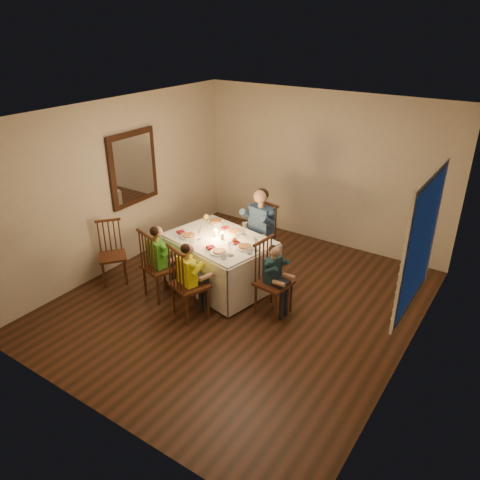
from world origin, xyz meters
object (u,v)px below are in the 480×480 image
Objects in this scene: child_green at (162,295)px; child_yellow at (192,314)px; chair_near_right at (192,314)px; chair_end at (273,312)px; dining_table at (219,252)px; child_teal at (273,312)px; chair_adult at (259,266)px; serving_bowl at (216,222)px; chair_extra at (116,281)px; chair_near_left at (162,295)px; adult at (259,266)px.

child_yellow is (0.66, -0.14, 0.00)m from child_green.
chair_near_right and chair_end have the same top height.
dining_table is 1.18m from chair_end.
chair_end is at bearing 6.60° from child_teal.
chair_adult is 1.05m from serving_bowl.
chair_adult is at bearing -5.98° from chair_extra.
serving_bowl is at bearing 74.25° from chair_end.
child_teal is (1.03, -0.19, -0.55)m from dining_table.
adult is at bearing -100.08° from chair_near_left.
chair_extra is at bearing -138.19° from dining_table.
chair_extra is at bearing 17.51° from chair_near_right.
adult reaches higher than child_yellow.
child_yellow is at bearing -83.76° from adult.
chair_adult is 1.00× the size of chair_near_left.
dining_table is 1.52× the size of child_green.
child_teal is (0.00, -0.00, 0.00)m from chair_end.
child_green is 0.67m from child_yellow.
chair_near_left is 0.98× the size of child_yellow.
chair_near_right is 0.80× the size of adult.
child_green reaches higher than chair_adult.
chair_near_left is 0.80× the size of adult.
chair_near_left is 1.67m from adult.
chair_end is at bearing -22.35° from serving_bowl.
chair_adult is 0.98× the size of child_yellow.
child_green reaches higher than chair_near_right.
chair_near_right is (-0.06, -1.65, 0.00)m from chair_adult.
child_green reaches higher than chair_near_left.
chair_end is 4.71× the size of serving_bowl.
adult reaches higher than chair_extra.
dining_table is 1.02m from child_yellow.
dining_table is 1.74× the size of chair_extra.
adult is (0.19, 0.80, -0.55)m from dining_table.
child_teal is 1.68m from serving_bowl.
chair_near_left is (-0.52, -0.71, -0.55)m from dining_table.
serving_bowl is (-0.47, 1.22, 0.80)m from chair_near_right.
child_green is at bearing -44.95° from chair_extra.
chair_end is 2.49m from chair_extra.
chair_extra is at bearing 111.07° from child_teal.
child_yellow is (1.52, -0.04, 0.00)m from chair_extra.
dining_table reaches higher than child_yellow.
adult is (-0.83, 0.99, 0.00)m from chair_end.
chair_near_right is at bearing -161.01° from child_yellow.
child_yellow is (0.14, -0.85, -0.55)m from dining_table.
chair_near_left is at bearing 6.98° from chair_near_right.
chair_near_left is 1.36m from serving_bowl.
chair_near_left is 0.87m from chair_extra.
chair_extra is (-1.52, 0.04, 0.00)m from chair_near_right.
child_teal is at bearing -22.35° from serving_bowl.
chair_near_right is at bearing -176.80° from child_green.
chair_near_left is 0.00m from child_green.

